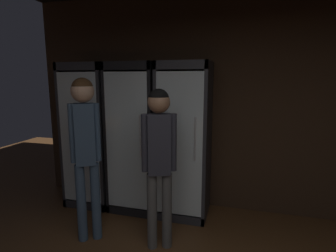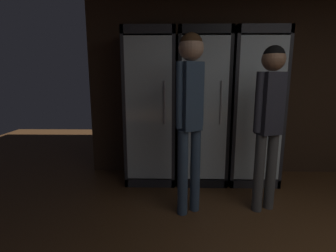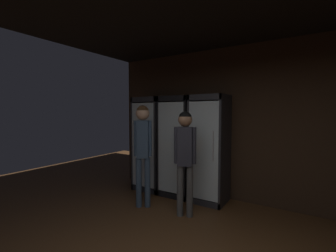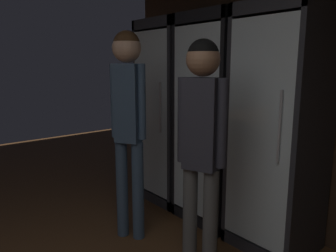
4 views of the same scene
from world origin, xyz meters
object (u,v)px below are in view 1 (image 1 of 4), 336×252
at_px(cooler_center, 185,142).
at_px(cooler_left, 137,138).
at_px(shopper_near, 85,139).
at_px(shopper_far, 159,150).
at_px(cooler_far_left, 93,136).

bearing_deg(cooler_center, cooler_left, 179.87).
bearing_deg(cooler_left, cooler_center, -0.13).
bearing_deg(cooler_left, shopper_near, -103.19).
xyz_separation_m(cooler_center, shopper_far, (-0.09, -0.81, 0.10)).
distance_m(cooler_far_left, shopper_far, 1.46).
distance_m(cooler_center, shopper_far, 0.82).
distance_m(cooler_far_left, cooler_center, 1.30).
xyz_separation_m(cooler_left, shopper_near, (-0.21, -0.88, 0.18)).
height_order(cooler_far_left, shopper_near, cooler_far_left).
xyz_separation_m(cooler_far_left, shopper_near, (0.45, -0.88, 0.18)).
bearing_deg(shopper_near, cooler_far_left, 116.99).
height_order(cooler_far_left, cooler_left, same).
bearing_deg(cooler_center, cooler_far_left, 179.96).
bearing_deg(shopper_far, cooler_far_left, 146.35).
bearing_deg(cooler_center, shopper_near, -134.37).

